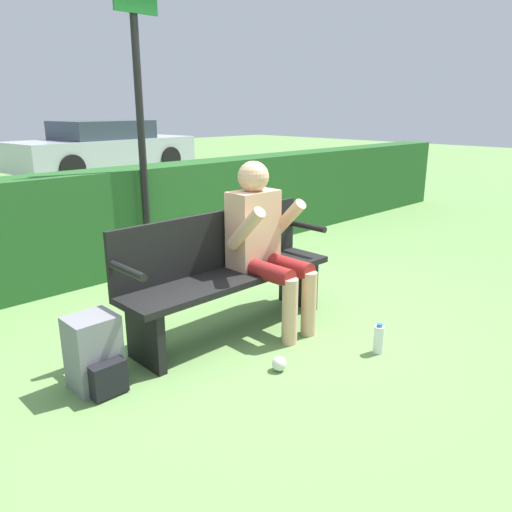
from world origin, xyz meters
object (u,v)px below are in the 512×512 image
at_px(backpack, 95,355).
at_px(parked_car, 104,148).
at_px(water_bottle, 379,339).
at_px(signpost, 140,116).
at_px(park_bench, 226,271).
at_px(person_seated, 264,238).

relative_size(backpack, parked_car, 0.09).
xyz_separation_m(water_bottle, signpost, (-0.18, 2.52, 1.43)).
relative_size(water_bottle, signpost, 0.08).
xyz_separation_m(park_bench, water_bottle, (0.48, -1.01, -0.36)).
height_order(backpack, parked_car, parked_car).
height_order(park_bench, water_bottle, park_bench).
bearing_deg(signpost, backpack, -131.04).
distance_m(park_bench, person_seated, 0.37).
bearing_deg(person_seated, signpost, 88.50).
xyz_separation_m(backpack, signpost, (1.39, 1.60, 1.32)).
distance_m(backpack, parked_car, 10.37).
xyz_separation_m(signpost, parked_car, (3.55, 7.52, -0.90)).
distance_m(water_bottle, signpost, 2.90).
xyz_separation_m(person_seated, parked_car, (3.59, 9.16, -0.05)).
relative_size(person_seated, signpost, 0.46).
xyz_separation_m(person_seated, water_bottle, (0.22, -0.88, -0.58)).
xyz_separation_m(water_bottle, parked_car, (3.37, 10.04, 0.53)).
bearing_deg(parked_car, signpost, -121.64).
xyz_separation_m(backpack, water_bottle, (1.57, -0.93, -0.11)).
distance_m(person_seated, signpost, 1.85).
bearing_deg(parked_car, person_seated, -117.78).
bearing_deg(signpost, park_bench, -101.34).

